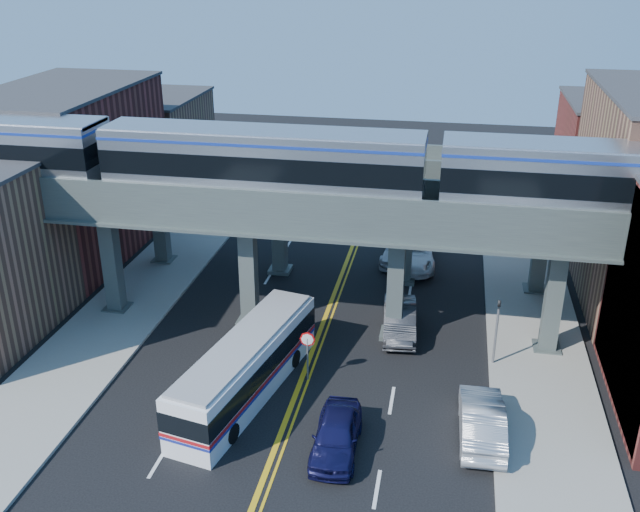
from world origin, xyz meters
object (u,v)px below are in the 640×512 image
at_px(car_lane_b, 400,320).
at_px(car_parked_curb, 482,420).
at_px(traffic_signal, 497,325).
at_px(car_lane_c, 412,252).
at_px(car_lane_a, 336,435).
at_px(car_lane_d, 401,249).
at_px(stop_sign, 308,348).
at_px(transit_train, 263,161).
at_px(transit_bus, 246,368).

bearing_deg(car_lane_b, car_parked_curb, -68.24).
distance_m(traffic_signal, car_lane_c, 12.80).
relative_size(car_lane_a, car_lane_d, 0.87).
height_order(stop_sign, car_lane_c, stop_sign).
distance_m(car_lane_c, car_lane_d, 0.96).
distance_m(transit_train, traffic_signal, 14.25).
distance_m(stop_sign, car_lane_d, 15.70).
distance_m(car_lane_a, car_parked_curb, 6.29).
bearing_deg(car_parked_curb, stop_sign, -21.52).
bearing_deg(car_lane_c, car_lane_b, -94.88).
xyz_separation_m(transit_train, car_lane_c, (7.29, 9.74, -8.56)).
height_order(transit_bus, car_lane_d, transit_bus).
xyz_separation_m(stop_sign, car_lane_b, (3.98, 5.38, -0.95)).
relative_size(car_lane_a, car_lane_b, 0.94).
xyz_separation_m(transit_train, transit_bus, (0.72, -6.70, -7.97)).
relative_size(transit_bus, car_lane_d, 2.07).
relative_size(transit_train, transit_bus, 4.57).
distance_m(car_lane_d, car_parked_curb, 18.94).
bearing_deg(transit_train, car_parked_curb, -34.68).
bearing_deg(car_parked_curb, transit_bus, -8.35).
height_order(transit_train, car_parked_curb, transit_train).
bearing_deg(car_lane_d, car_lane_b, -79.97).
bearing_deg(car_lane_d, transit_train, -116.53).
relative_size(transit_train, car_parked_curb, 9.69).
xyz_separation_m(car_lane_a, car_parked_curb, (5.96, 2.03, 0.07)).
bearing_deg(stop_sign, car_lane_b, 53.51).
bearing_deg(car_lane_b, traffic_signal, -30.92).
distance_m(transit_train, car_parked_curb, 16.37).
bearing_deg(transit_bus, stop_sign, -44.87).
xyz_separation_m(stop_sign, traffic_signal, (8.90, 3.00, 0.54)).
bearing_deg(traffic_signal, stop_sign, -161.37).
relative_size(stop_sign, car_lane_d, 0.49).
distance_m(transit_train, car_lane_c, 14.87).
bearing_deg(car_lane_c, stop_sign, -109.95).
xyz_separation_m(transit_train, car_lane_a, (5.53, -9.98, -8.61)).
xyz_separation_m(transit_train, traffic_signal, (12.19, -2.00, -7.10)).
distance_m(car_lane_a, car_lane_b, 10.51).
xyz_separation_m(transit_bus, car_lane_a, (4.81, -3.28, -0.63)).
bearing_deg(transit_bus, car_lane_c, -10.14).
bearing_deg(car_lane_b, transit_train, 177.89).
bearing_deg(car_lane_d, stop_sign, -96.16).
bearing_deg(traffic_signal, transit_train, 170.68).
bearing_deg(car_lane_a, transit_bus, 144.25).
relative_size(car_lane_a, car_parked_curb, 0.89).
xyz_separation_m(car_lane_c, car_parked_curb, (4.20, -17.69, 0.02)).
relative_size(stop_sign, car_lane_b, 0.53).
bearing_deg(car_lane_c, car_lane_d, 137.40).
distance_m(stop_sign, car_lane_a, 5.55).
bearing_deg(transit_train, stop_sign, -56.66).
bearing_deg(car_lane_d, car_lane_c, -32.05).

